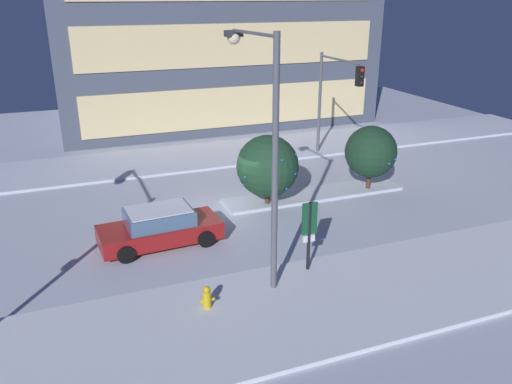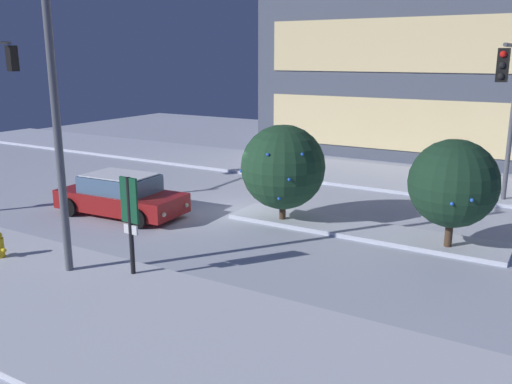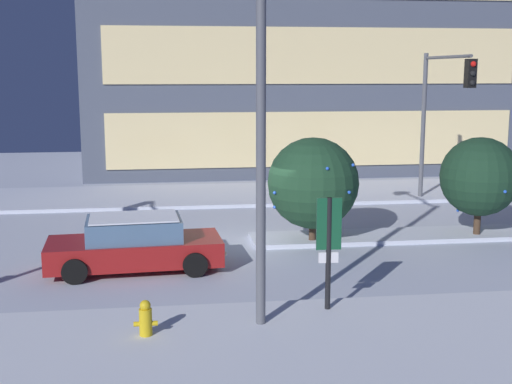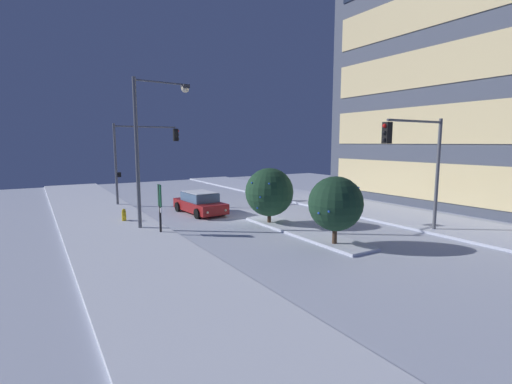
{
  "view_description": "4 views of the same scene",
  "coord_description": "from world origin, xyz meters",
  "px_view_note": "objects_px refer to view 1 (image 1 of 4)",
  "views": [
    {
      "loc": [
        -6.5,
        -20.79,
        9.22
      ],
      "look_at": [
        0.85,
        -1.72,
        1.39
      ],
      "focal_mm": 36.41,
      "sensor_mm": 36.0,
      "label": 1
    },
    {
      "loc": [
        10.37,
        -15.96,
        5.54
      ],
      "look_at": [
        1.83,
        -1.69,
        1.38
      ],
      "focal_mm": 38.25,
      "sensor_mm": 36.0,
      "label": 2
    },
    {
      "loc": [
        -2.48,
        -20.51,
        5.36
      ],
      "look_at": [
        -0.01,
        -1.89,
        2.01
      ],
      "focal_mm": 47.72,
      "sensor_mm": 36.0,
      "label": 3
    },
    {
      "loc": [
        19.8,
        -12.02,
        4.8
      ],
      "look_at": [
        0.52,
        -0.22,
        1.78
      ],
      "focal_mm": 25.84,
      "sensor_mm": 36.0,
      "label": 4
    }
  ],
  "objects_px": {
    "car_near": "(160,227)",
    "parking_info_sign": "(309,229)",
    "street_lamp_arched": "(262,127)",
    "fire_hydrant": "(207,299)",
    "traffic_light_corner_far_right": "(336,89)",
    "decorated_tree_left_of_median": "(371,152)",
    "decorated_tree_median": "(268,166)"
  },
  "relations": [
    {
      "from": "car_near",
      "to": "parking_info_sign",
      "type": "relative_size",
      "value": 1.83
    },
    {
      "from": "street_lamp_arched",
      "to": "fire_hydrant",
      "type": "distance_m",
      "value": 5.57
    },
    {
      "from": "traffic_light_corner_far_right",
      "to": "decorated_tree_left_of_median",
      "type": "relative_size",
      "value": 1.84
    },
    {
      "from": "traffic_light_corner_far_right",
      "to": "parking_info_sign",
      "type": "distance_m",
      "value": 13.47
    },
    {
      "from": "car_near",
      "to": "fire_hydrant",
      "type": "xyz_separation_m",
      "value": [
        0.43,
        -5.11,
        -0.29
      ]
    },
    {
      "from": "car_near",
      "to": "decorated_tree_left_of_median",
      "type": "xyz_separation_m",
      "value": [
        10.84,
        2.17,
        1.31
      ]
    },
    {
      "from": "street_lamp_arched",
      "to": "parking_info_sign",
      "type": "bearing_deg",
      "value": -101.15
    },
    {
      "from": "traffic_light_corner_far_right",
      "to": "parking_info_sign",
      "type": "height_order",
      "value": "traffic_light_corner_far_right"
    },
    {
      "from": "street_lamp_arched",
      "to": "decorated_tree_median",
      "type": "distance_m",
      "value": 7.42
    },
    {
      "from": "fire_hydrant",
      "to": "decorated_tree_left_of_median",
      "type": "height_order",
      "value": "decorated_tree_left_of_median"
    },
    {
      "from": "car_near",
      "to": "street_lamp_arched",
      "type": "height_order",
      "value": "street_lamp_arched"
    },
    {
      "from": "car_near",
      "to": "decorated_tree_left_of_median",
      "type": "relative_size",
      "value": 1.48
    },
    {
      "from": "traffic_light_corner_far_right",
      "to": "parking_info_sign",
      "type": "bearing_deg",
      "value": -32.52
    },
    {
      "from": "decorated_tree_median",
      "to": "street_lamp_arched",
      "type": "bearing_deg",
      "value": -113.88
    },
    {
      "from": "traffic_light_corner_far_right",
      "to": "decorated_tree_left_of_median",
      "type": "distance_m",
      "value": 5.43
    },
    {
      "from": "traffic_light_corner_far_right",
      "to": "fire_hydrant",
      "type": "xyz_separation_m",
      "value": [
        -11.08,
        -12.18,
        -3.83
      ]
    },
    {
      "from": "traffic_light_corner_far_right",
      "to": "fire_hydrant",
      "type": "distance_m",
      "value": 16.9
    },
    {
      "from": "street_lamp_arched",
      "to": "decorated_tree_median",
      "type": "bearing_deg",
      "value": -29.08
    },
    {
      "from": "fire_hydrant",
      "to": "decorated_tree_median",
      "type": "xyz_separation_m",
      "value": [
        4.96,
        7.23,
        1.52
      ]
    },
    {
      "from": "car_near",
      "to": "decorated_tree_left_of_median",
      "type": "distance_m",
      "value": 11.13
    },
    {
      "from": "fire_hydrant",
      "to": "decorated_tree_left_of_median",
      "type": "relative_size",
      "value": 0.27
    },
    {
      "from": "traffic_light_corner_far_right",
      "to": "fire_hydrant",
      "type": "relative_size",
      "value": 6.96
    },
    {
      "from": "street_lamp_arched",
      "to": "parking_info_sign",
      "type": "xyz_separation_m",
      "value": [
        1.67,
        -0.17,
        -3.67
      ]
    },
    {
      "from": "traffic_light_corner_far_right",
      "to": "fire_hydrant",
      "type": "bearing_deg",
      "value": -42.29
    },
    {
      "from": "street_lamp_arched",
      "to": "fire_hydrant",
      "type": "height_order",
      "value": "street_lamp_arched"
    },
    {
      "from": "street_lamp_arched",
      "to": "parking_info_sign",
      "type": "distance_m",
      "value": 4.04
    },
    {
      "from": "street_lamp_arched",
      "to": "decorated_tree_left_of_median",
      "type": "relative_size",
      "value": 2.51
    },
    {
      "from": "decorated_tree_left_of_median",
      "to": "decorated_tree_median",
      "type": "bearing_deg",
      "value": -179.52
    },
    {
      "from": "car_near",
      "to": "decorated_tree_left_of_median",
      "type": "height_order",
      "value": "decorated_tree_left_of_median"
    },
    {
      "from": "decorated_tree_median",
      "to": "decorated_tree_left_of_median",
      "type": "xyz_separation_m",
      "value": [
        5.45,
        0.05,
        0.08
      ]
    },
    {
      "from": "fire_hydrant",
      "to": "parking_info_sign",
      "type": "height_order",
      "value": "parking_info_sign"
    },
    {
      "from": "fire_hydrant",
      "to": "parking_info_sign",
      "type": "relative_size",
      "value": 0.33
    }
  ]
}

